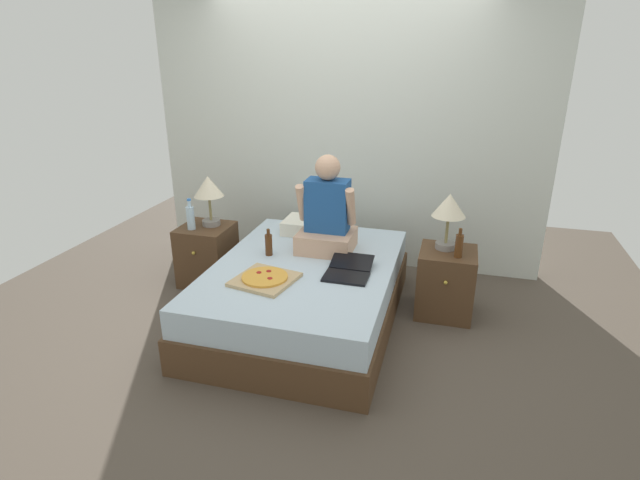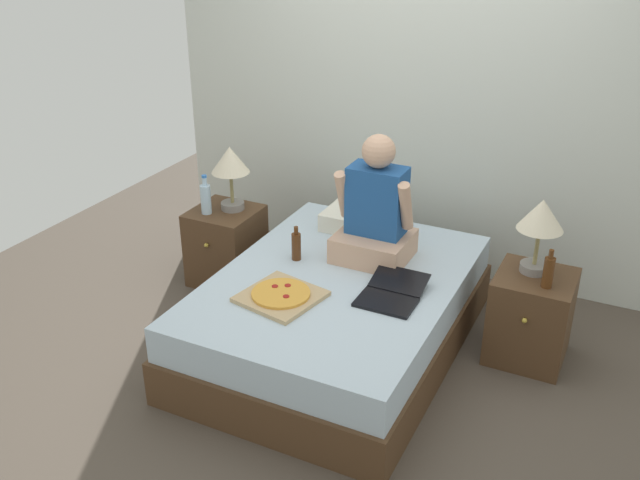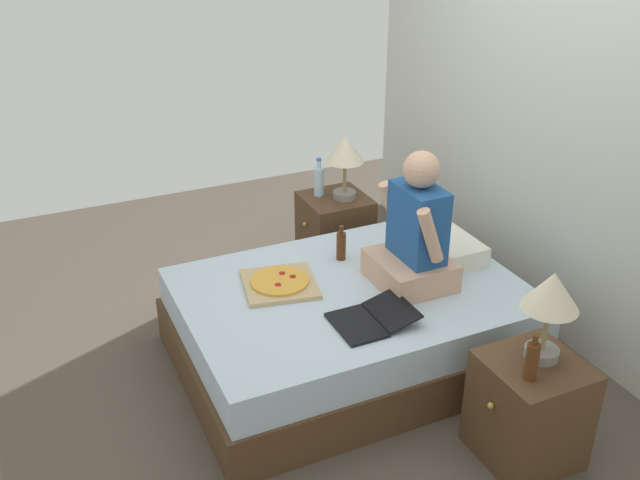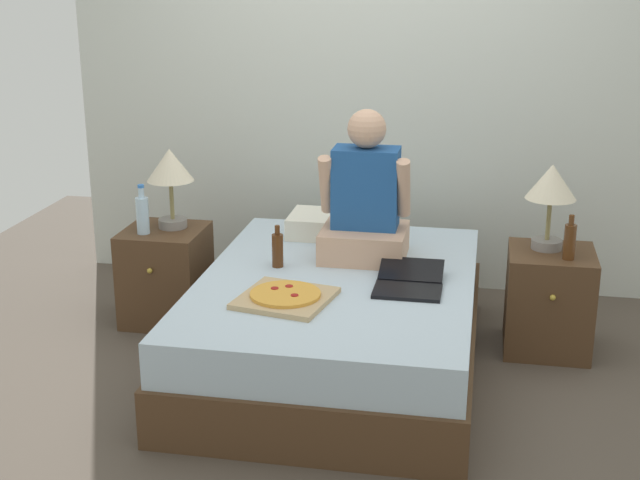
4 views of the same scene
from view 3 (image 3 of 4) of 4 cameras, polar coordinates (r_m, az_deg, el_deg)
ground_plane at (r=4.27m, az=2.33°, el=-9.38°), size 5.76×5.76×0.00m
wall_back at (r=4.42m, az=18.32°, el=8.71°), size 3.76×0.12×2.50m
bed at (r=4.14m, az=2.39°, el=-6.73°), size 1.38×1.93×0.48m
nightstand_left at (r=5.11m, az=1.20°, el=0.65°), size 0.44×0.47×0.54m
lamp_on_left_nightstand at (r=4.86m, az=2.01°, el=6.91°), size 0.26×0.26×0.45m
water_bottle at (r=4.98m, az=-0.09°, el=4.78°), size 0.07×0.07×0.28m
nightstand_right at (r=3.62m, az=16.35°, el=-12.90°), size 0.44×0.47×0.54m
lamp_on_right_nightstand at (r=3.34m, az=17.99°, el=-4.37°), size 0.26×0.26×0.45m
beer_bottle at (r=3.31m, az=16.60°, el=-9.20°), size 0.06×0.06×0.23m
pillow at (r=4.39m, az=9.69°, el=-0.43°), size 0.52×0.34×0.12m
person_seated at (r=3.96m, az=7.58°, el=0.28°), size 0.47×0.40×0.78m
laptop at (r=3.70m, az=3.89°, el=-6.41°), size 0.32×0.42×0.07m
pizza_box at (r=4.02m, az=-3.24°, el=-3.46°), size 0.47×0.47×0.05m
beer_bottle_on_bed at (r=4.26m, az=1.70°, el=-0.43°), size 0.06×0.06×0.22m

